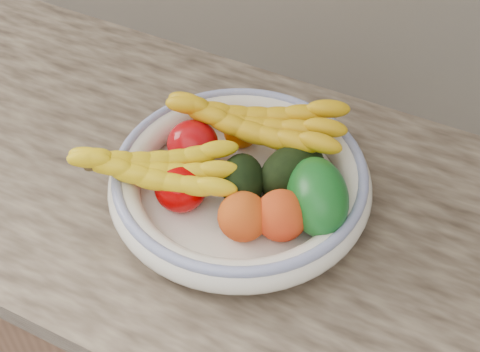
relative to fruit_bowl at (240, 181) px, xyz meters
name	(u,v)px	position (x,y,z in m)	size (l,w,h in m)	color
kitchen_counter	(246,336)	(0.00, 0.03, -0.48)	(2.44, 0.66, 1.40)	brown
fruit_bowl	(240,181)	(0.00, 0.00, 0.00)	(0.39, 0.39, 0.08)	white
clementine_back_left	(241,131)	(-0.05, 0.09, 0.01)	(0.06, 0.06, 0.05)	orange
clementine_back_right	(295,149)	(0.05, 0.10, 0.01)	(0.05, 0.05, 0.04)	#FF6905
tomato_left	(193,144)	(-0.09, 0.03, 0.01)	(0.08, 0.08, 0.07)	#B2070D
tomato_near_left	(181,188)	(-0.06, -0.06, 0.01)	(0.08, 0.08, 0.07)	#B90001
avocado_center	(242,181)	(0.01, -0.01, 0.02)	(0.06, 0.09, 0.06)	black
avocado_right	(292,172)	(0.07, 0.04, 0.02)	(0.08, 0.11, 0.08)	black
green_mango	(317,197)	(0.12, 0.00, 0.03)	(0.08, 0.13, 0.09)	#10561A
peach_front	(243,217)	(0.04, -0.07, 0.02)	(0.07, 0.07, 0.07)	orange
peach_right	(281,215)	(0.09, -0.05, 0.02)	(0.07, 0.07, 0.07)	orange
banana_bunch_back	(255,127)	(-0.02, 0.08, 0.04)	(0.29, 0.11, 0.08)	gold
banana_bunch_front	(155,172)	(-0.10, -0.07, 0.03)	(0.26, 0.10, 0.07)	yellow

